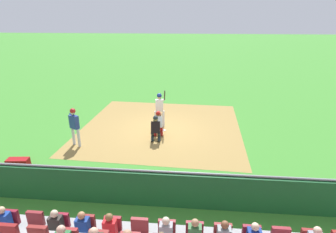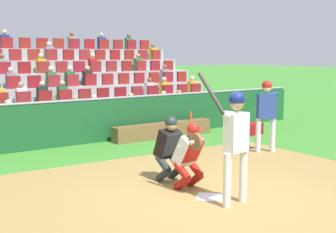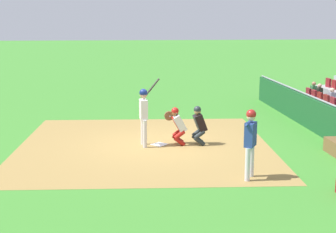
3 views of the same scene
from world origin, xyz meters
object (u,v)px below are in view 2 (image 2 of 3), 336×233
Objects in this scene: water_bottle_on_bench at (191,116)px; on_deck_batter at (266,108)px; home_plate_umpire at (169,146)px; catcher_crouching at (190,152)px; dugout_bench at (163,130)px; home_plate_marker at (210,197)px; equipment_duffel_bag at (251,129)px; batter_at_plate at (235,135)px.

on_deck_batter is (0.15, 3.20, 0.54)m from water_bottle_on_bench.
home_plate_umpire is 5.45m from water_bottle_on_bench.
dugout_bench is at bearing -120.27° from catcher_crouching.
catcher_crouching is 5.44m from dugout_bench.
dugout_bench is 3.45m from on_deck_batter.
water_bottle_on_bench is (-3.73, -3.97, -0.13)m from home_plate_umpire.
on_deck_batter is at bearing 105.64° from dugout_bench.
dugout_bench reaches higher than home_plate_marker.
equipment_duffel_bag is at bearing 153.91° from dugout_bench.
water_bottle_on_bench is 0.15× the size of on_deck_batter.
water_bottle_on_bench is at bearing -46.31° from equipment_duffel_bag.
equipment_duffel_bag is at bearing 139.61° from water_bottle_on_bench.
home_plate_marker is 5.94m from dugout_bench.
batter_at_plate is 6.42m from dugout_bench.
home_plate_umpire is 4.79× the size of water_bottle_on_bench.
on_deck_batter reaches higher than equipment_duffel_bag.
batter_at_plate is 6.93m from equipment_duffel_bag.
home_plate_umpire is (-0.05, -0.70, 0.00)m from catcher_crouching.
batter_at_plate is at bearing 35.79° from equipment_duffel_bag.
water_bottle_on_bench is 1.89m from equipment_duffel_bag.
home_plate_marker is at bearing 87.46° from catcher_crouching.
catcher_crouching is (-0.03, -0.58, 0.69)m from home_plate_marker.
water_bottle_on_bench is 3.25m from on_deck_batter.
equipment_duffel_bag is (-5.18, -3.47, -0.53)m from catcher_crouching.
home_plate_marker is at bearing 31.98° from equipment_duffel_bag.
home_plate_marker is 0.90m from catcher_crouching.
home_plate_umpire reaches higher than equipment_duffel_bag.
catcher_crouching is 6.01m from water_bottle_on_bench.
equipment_duffel_bag is at bearing -146.16° from catcher_crouching.
catcher_crouching reaches higher than equipment_duffel_bag.
on_deck_batter is (1.56, 2.00, 0.94)m from equipment_duffel_bag.
on_deck_batter reaches higher than home_plate_umpire.
on_deck_batter is (-3.65, -2.05, 1.10)m from home_plate_marker.
batter_at_plate is 1.18m from catcher_crouching.
water_bottle_on_bench reaches higher than dugout_bench.
water_bottle_on_bench is (-3.80, -5.25, 0.56)m from home_plate_marker.
equipment_duffel_bag reaches higher than home_plate_marker.
on_deck_batter reaches higher than home_plate_marker.
dugout_bench is at bearing -32.01° from equipment_duffel_bag.
home_plate_umpire is (0.02, -1.79, -0.46)m from batter_at_plate.
home_plate_marker is 1.26m from batter_at_plate.
on_deck_batter is (-3.56, -2.56, -0.06)m from batter_at_plate.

